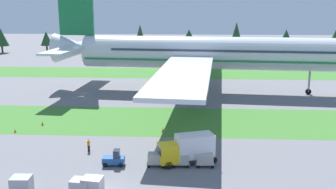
# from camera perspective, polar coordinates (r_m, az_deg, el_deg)

# --- Properties ---
(grass_strip_near) EXTENTS (320.00, 16.09, 0.01)m
(grass_strip_near) POSITION_cam_1_polar(r_m,az_deg,el_deg) (64.62, -4.62, -3.79)
(grass_strip_near) COLOR #3D752D
(grass_strip_near) RESTS_ON ground
(grass_strip_far) EXTENTS (320.00, 16.09, 0.01)m
(grass_strip_far) POSITION_cam_1_polar(r_m,az_deg,el_deg) (107.38, -1.49, 3.19)
(grass_strip_far) COLOR #3D752D
(grass_strip_far) RESTS_ON ground
(airliner) EXTENTS (65.01, 80.15, 23.66)m
(airliner) POSITION_cam_1_polar(r_m,az_deg,el_deg) (84.09, 4.68, 6.14)
(airliner) COLOR silver
(airliner) RESTS_ON ground
(baggage_tug) EXTENTS (2.65, 1.39, 1.97)m
(baggage_tug) POSITION_cam_1_polar(r_m,az_deg,el_deg) (47.44, -7.91, -9.35)
(baggage_tug) COLOR #1E4C8E
(baggage_tug) RESTS_ON ground
(cargo_dolly_lead) EXTENTS (2.25, 1.58, 1.55)m
(cargo_dolly_lead) POSITION_cam_1_polar(r_m,az_deg,el_deg) (46.89, -1.75, -9.36)
(cargo_dolly_lead) COLOR #A3A3A8
(cargo_dolly_lead) RESTS_ON ground
(cargo_dolly_second) EXTENTS (2.25, 1.58, 1.55)m
(cargo_dolly_second) POSITION_cam_1_polar(r_m,az_deg,el_deg) (46.85, 1.84, -9.38)
(cargo_dolly_second) COLOR #A3A3A8
(cargo_dolly_second) RESTS_ON ground
(cargo_dolly_third) EXTENTS (2.25, 1.58, 1.55)m
(cargo_dolly_third) POSITION_cam_1_polar(r_m,az_deg,el_deg) (46.98, 5.43, -9.37)
(cargo_dolly_third) COLOR #A3A3A8
(cargo_dolly_third) RESTS_ON ground
(catering_truck) EXTENTS (7.33, 4.39, 3.58)m
(catering_truck) POSITION_cam_1_polar(r_m,az_deg,el_deg) (47.22, 2.88, -7.85)
(catering_truck) COLOR yellow
(catering_truck) RESTS_ON ground
(ground_crew_marshaller) EXTENTS (0.36, 0.53, 1.74)m
(ground_crew_marshaller) POSITION_cam_1_polar(r_m,az_deg,el_deg) (52.15, -11.57, -7.20)
(ground_crew_marshaller) COLOR black
(ground_crew_marshaller) RESTS_ON ground
(uld_container_1) EXTENTS (2.07, 1.69, 1.74)m
(uld_container_1) POSITION_cam_1_polar(r_m,az_deg,el_deg) (43.44, -20.68, -12.28)
(uld_container_1) COLOR #A3A3A8
(uld_container_1) RESTS_ON ground
(uld_container_2) EXTENTS (2.18, 1.83, 1.78)m
(uld_container_2) POSITION_cam_1_polar(r_m,az_deg,el_deg) (41.23, -11.02, -13.01)
(uld_container_2) COLOR #A3A3A8
(uld_container_2) RESTS_ON ground
(uld_container_3) EXTENTS (2.16, 1.81, 1.54)m
(uld_container_3) POSITION_cam_1_polar(r_m,az_deg,el_deg) (41.63, -12.64, -13.01)
(uld_container_3) COLOR #A3A3A8
(uld_container_3) RESTS_ON ground
(taxiway_marker_0) EXTENTS (0.44, 0.44, 0.67)m
(taxiway_marker_0) POSITION_cam_1_polar(r_m,az_deg,el_deg) (58.56, -0.75, -5.24)
(taxiway_marker_0) COLOR orange
(taxiway_marker_0) RESTS_ON ground
(taxiway_marker_1) EXTENTS (0.44, 0.44, 0.61)m
(taxiway_marker_1) POSITION_cam_1_polar(r_m,az_deg,el_deg) (64.87, -17.95, -4.07)
(taxiway_marker_1) COLOR orange
(taxiway_marker_1) RESTS_ON ground
(taxiway_marker_2) EXTENTS (0.44, 0.44, 0.52)m
(taxiway_marker_2) POSITION_cam_1_polar(r_m,az_deg,el_deg) (62.77, -21.52, -4.99)
(taxiway_marker_2) COLOR orange
(taxiway_marker_2) RESTS_ON ground
(distant_tree_line) EXTENTS (202.08, 9.90, 12.48)m
(distant_tree_line) POSITION_cam_1_polar(r_m,az_deg,el_deg) (145.30, 0.98, 8.48)
(distant_tree_line) COLOR #4C3823
(distant_tree_line) RESTS_ON ground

